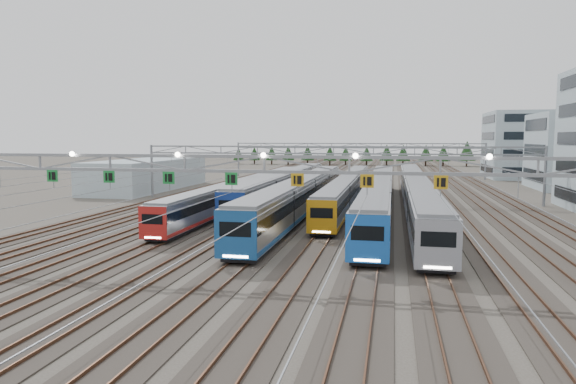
% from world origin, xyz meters
% --- Properties ---
extents(ground, '(400.00, 400.00, 0.00)m').
position_xyz_m(ground, '(0.00, 0.00, 0.00)').
color(ground, '#47423A').
rests_on(ground, ground).
extents(track_bed, '(54.00, 260.00, 5.42)m').
position_xyz_m(track_bed, '(0.00, 100.00, 1.49)').
color(track_bed, '#2D2823').
rests_on(track_bed, ground).
extents(train_a, '(2.54, 58.04, 3.30)m').
position_xyz_m(train_a, '(-11.25, 35.21, 1.90)').
color(train_a, black).
rests_on(train_a, ground).
extents(train_b, '(3.00, 52.99, 3.91)m').
position_xyz_m(train_b, '(-6.75, 39.65, 2.21)').
color(train_b, black).
rests_on(train_b, ground).
extents(train_c, '(3.10, 54.04, 4.04)m').
position_xyz_m(train_c, '(-2.25, 27.56, 2.27)').
color(train_c, black).
rests_on(train_c, ground).
extents(train_d, '(2.74, 54.54, 3.57)m').
position_xyz_m(train_d, '(2.25, 38.71, 2.03)').
color(train_d, black).
rests_on(train_d, ground).
extents(train_e, '(3.00, 58.42, 3.91)m').
position_xyz_m(train_e, '(6.75, 30.53, 2.21)').
color(train_e, black).
rests_on(train_e, ground).
extents(train_f, '(2.97, 67.36, 3.87)m').
position_xyz_m(train_f, '(11.25, 33.97, 2.19)').
color(train_f, black).
rests_on(train_f, ground).
extents(gantry_near, '(56.36, 0.61, 8.08)m').
position_xyz_m(gantry_near, '(-0.05, -0.12, 7.09)').
color(gantry_near, gray).
rests_on(gantry_near, ground).
extents(gantry_mid, '(56.36, 0.36, 8.00)m').
position_xyz_m(gantry_mid, '(0.00, 40.00, 6.39)').
color(gantry_mid, gray).
rests_on(gantry_mid, ground).
extents(gantry_far, '(56.36, 0.36, 8.00)m').
position_xyz_m(gantry_far, '(0.00, 85.00, 6.39)').
color(gantry_far, gray).
rests_on(gantry_far, ground).
extents(depot_bldg_north, '(22.00, 18.00, 14.93)m').
position_xyz_m(depot_bldg_north, '(40.41, 91.78, 7.47)').
color(depot_bldg_north, '#ADC5CE').
rests_on(depot_bldg_north, ground).
extents(west_shed, '(10.00, 30.00, 5.25)m').
position_xyz_m(west_shed, '(-34.27, 51.16, 2.62)').
color(west_shed, '#ADC5CE').
rests_on(west_shed, ground).
extents(treeline, '(106.40, 5.60, 7.02)m').
position_xyz_m(treeline, '(5.40, 139.42, 4.23)').
color(treeline, '#332114').
rests_on(treeline, ground).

